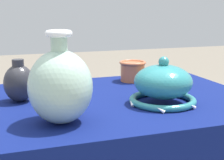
{
  "coord_description": "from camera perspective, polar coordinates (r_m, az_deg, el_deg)",
  "views": [
    {
      "loc": [
        -0.35,
        -1.11,
        1.1
      ],
      "look_at": [
        -0.01,
        -0.12,
        0.88
      ],
      "focal_mm": 55.0,
      "sensor_mm": 36.0,
      "label": 1
    }
  ],
  "objects": [
    {
      "name": "display_table",
      "position": [
        1.22,
        -0.84,
        -7.48
      ],
      "size": [
        1.06,
        0.72,
        0.78
      ],
      "color": "olive",
      "rests_on": "ground_plane"
    },
    {
      "name": "vase_tall_bulbous",
      "position": [
        0.95,
        -8.58,
        -0.93
      ],
      "size": [
        0.18,
        0.18,
        0.26
      ],
      "color": "#A8CCB7",
      "rests_on": "display_table"
    },
    {
      "name": "bowl_shallow_ochre",
      "position": [
        1.44,
        9.25,
        0.45
      ],
      "size": [
        0.15,
        0.15,
        0.06
      ],
      "primitive_type": "ellipsoid",
      "color": "gold",
      "rests_on": "display_table"
    },
    {
      "name": "vase_dome_bell",
      "position": [
        1.15,
        8.47,
        -0.9
      ],
      "size": [
        0.24,
        0.22,
        0.16
      ],
      "color": "teal",
      "rests_on": "display_table"
    },
    {
      "name": "jar_round_charcoal",
      "position": [
        1.2,
        -15.19,
        -0.45
      ],
      "size": [
        0.1,
        0.1,
        0.15
      ],
      "color": "#2D2D33",
      "rests_on": "display_table"
    },
    {
      "name": "cup_wide_terracotta",
      "position": [
        1.48,
        3.44,
        1.6
      ],
      "size": [
        0.12,
        0.12,
        0.09
      ],
      "color": "#BC6642",
      "rests_on": "display_table"
    },
    {
      "name": "mosaic_tile_box",
      "position": [
        1.4,
        -9.91,
        0.37
      ],
      "size": [
        0.12,
        0.12,
        0.07
      ],
      "rotation": [
        0.0,
        0.0,
        0.11
      ],
      "color": "#232328",
      "rests_on": "display_table"
    }
  ]
}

